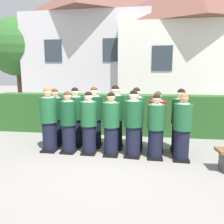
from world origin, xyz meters
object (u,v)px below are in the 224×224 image
object	(u,v)px
student_rear_row_6	(180,122)
student_front_row_0	(49,121)
student_rear_row_3	(115,119)
student_front_row_5	(156,128)
student_in_red_blazer	(157,123)
student_front_row_1	(68,124)
student_rear_row_2	(94,118)
student_front_row_4	(133,125)
student_front_row_3	(111,126)
student_front_row_6	(182,129)
student_rear_row_0	(56,118)
student_front_row_2	(89,124)
student_rear_row_1	(76,118)
student_rear_row_4	(136,120)

from	to	relation	value
student_rear_row_6	student_front_row_0	bearing A→B (deg)	-173.75
student_front_row_0	student_rear_row_3	xyz separation A→B (m)	(1.70, 0.45, 0.02)
student_front_row_5	student_rear_row_3	xyz separation A→B (m)	(-1.05, 0.59, 0.08)
student_in_red_blazer	student_front_row_1	bearing A→B (deg)	-169.45
student_rear_row_3	student_in_red_blazer	bearing A→B (deg)	-2.99
student_front_row_1	student_rear_row_2	xyz separation A→B (m)	(0.56, 0.55, 0.04)
student_front_row_1	student_rear_row_2	bearing A→B (deg)	44.45
student_front_row_4	student_front_row_5	xyz separation A→B (m)	(0.54, -0.05, -0.04)
student_front_row_3	student_rear_row_6	distance (m)	1.78
student_front_row_0	student_front_row_6	xyz separation A→B (m)	(3.35, -0.18, -0.04)
student_rear_row_0	student_in_red_blazer	world-z (taller)	student_rear_row_0
student_rear_row_0	student_rear_row_3	world-z (taller)	student_rear_row_3
student_rear_row_0	student_rear_row_6	distance (m)	3.42
student_front_row_3	student_rear_row_3	world-z (taller)	student_rear_row_3
student_front_row_0	student_front_row_2	world-z (taller)	student_front_row_0
student_front_row_1	student_rear_row_2	distance (m)	0.79
student_front_row_6	student_rear_row_1	size ratio (longest dim) A/B	0.97
student_front_row_2	student_rear_row_3	size ratio (longest dim) A/B	0.92
student_front_row_1	student_front_row_3	distance (m)	1.12
student_front_row_2	student_in_red_blazer	size ratio (longest dim) A/B	1.01
student_front_row_0	student_rear_row_1	bearing A→B (deg)	42.83
student_front_row_4	student_rear_row_0	distance (m)	2.33
student_in_red_blazer	student_rear_row_2	bearing A→B (deg)	175.66
student_front_row_2	student_front_row_5	size ratio (longest dim) A/B	1.02
student_rear_row_1	student_in_red_blazer	size ratio (longest dim) A/B	1.05
student_front_row_5	student_rear_row_3	bearing A→B (deg)	150.53
student_rear_row_0	student_rear_row_3	distance (m)	1.74
student_front_row_1	student_front_row_3	xyz separation A→B (m)	(1.12, -0.06, -0.00)
student_front_row_4	student_rear_row_3	bearing A→B (deg)	133.24
student_rear_row_1	student_rear_row_6	size ratio (longest dim) A/B	1.00
student_front_row_1	student_front_row_5	distance (m)	2.21
student_front_row_3	student_rear_row_3	xyz separation A→B (m)	(0.04, 0.54, 0.07)
student_rear_row_0	student_rear_row_3	size ratio (longest dim) A/B	0.93
student_front_row_2	student_rear_row_2	distance (m)	0.57
student_front_row_0	student_rear_row_6	distance (m)	3.40
student_in_red_blazer	student_rear_row_6	xyz separation A→B (m)	(0.57, -0.02, 0.04)
student_front_row_5	student_in_red_blazer	size ratio (longest dim) A/B	0.99
student_front_row_6	student_in_red_blazer	xyz separation A→B (m)	(-0.54, 0.57, -0.01)
student_front_row_3	student_rear_row_2	bearing A→B (deg)	132.52
student_rear_row_6	student_rear_row_4	bearing A→B (deg)	174.99
student_front_row_2	student_rear_row_0	xyz separation A→B (m)	(-1.12, 0.58, 0.01)
student_front_row_3	student_in_red_blazer	distance (m)	1.24
student_front_row_6	student_rear_row_0	size ratio (longest dim) A/B	0.99
student_front_row_2	student_in_red_blazer	distance (m)	1.78
student_rear_row_6	student_front_row_2	bearing A→B (deg)	-169.70
student_front_row_2	student_rear_row_1	size ratio (longest dim) A/B	0.96
student_front_row_2	student_rear_row_2	world-z (taller)	student_rear_row_2
student_front_row_5	student_front_row_3	bearing A→B (deg)	177.17
student_front_row_2	student_front_row_3	xyz separation A→B (m)	(0.58, -0.04, -0.00)
student_rear_row_2	student_rear_row_4	xyz separation A→B (m)	(1.15, -0.05, -0.00)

